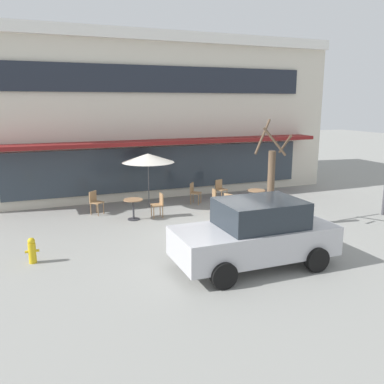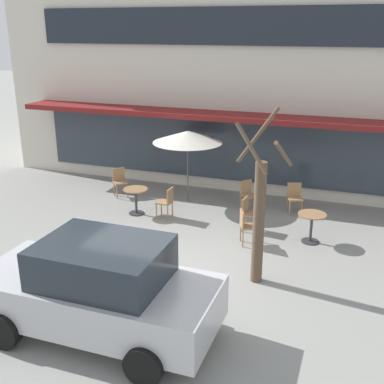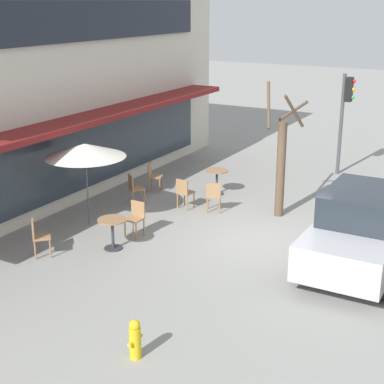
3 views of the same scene
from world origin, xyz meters
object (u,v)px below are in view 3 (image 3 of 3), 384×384
Objects in this scene: cafe_table_near_wall at (112,229)px; cafe_chair_3 at (184,191)px; cafe_chair_2 at (38,235)px; cafe_chair_0 at (214,194)px; patio_umbrella_green_folded at (85,150)px; cafe_chair_5 at (153,175)px; parked_sedan at (361,229)px; fire_hydrant at (135,339)px; cafe_chair_1 at (136,216)px; cafe_table_streetside at (217,178)px; cafe_chair_4 at (134,187)px; street_tree at (281,162)px; traffic_light_pole at (345,108)px.

cafe_table_near_wall is 0.85× the size of cafe_chair_3.
cafe_chair_0 is at bearing -25.10° from cafe_chair_2.
patio_umbrella_green_folded reaches higher than cafe_chair_5.
parked_sedan is 5.92m from fire_hydrant.
patio_umbrella_green_folded is at bearing 7.68° from cafe_chair_2.
patio_umbrella_green_folded is 2.16m from cafe_chair_1.
cafe_table_near_wall is 4.62m from fire_hydrant.
cafe_chair_0 is at bearing -107.80° from cafe_chair_5.
cafe_chair_2 is 4.86m from fire_hydrant.
cafe_table_streetside is 5.95m from parked_sedan.
fire_hydrant is (-6.42, -4.43, -0.17)m from cafe_chair_4.
cafe_chair_3 is at bearing -16.25° from cafe_chair_2.
parked_sedan is at bearing -104.42° from cafe_chair_3.
cafe_chair_1 is at bearing -91.97° from patio_umbrella_green_folded.
cafe_table_streetside is 0.35× the size of patio_umbrella_green_folded.
cafe_table_near_wall is at bearing -123.44° from patio_umbrella_green_folded.
street_tree is at bearing 3.10° from fire_hydrant.
cafe_chair_4 is (-2.02, 1.65, 0.01)m from cafe_table_streetside.
cafe_chair_1 is 3.68m from cafe_chair_5.
patio_umbrella_green_folded is 9.16m from traffic_light_pole.
patio_umbrella_green_folded is at bearing 45.50° from fire_hydrant.
traffic_light_pole reaches higher than cafe_chair_4.
patio_umbrella_green_folded is at bearing 134.66° from cafe_chair_0.
cafe_chair_1 is 0.24× the size of street_tree.
cafe_chair_1 is (-2.49, 0.91, 0.00)m from cafe_chair_0.
cafe_chair_4 is at bearing 81.58° from parked_sedan.
parked_sedan is 1.15× the size of street_tree.
cafe_table_near_wall is 0.22× the size of traffic_light_pole.
fire_hydrant is (-2.30, -4.28, -0.17)m from cafe_chair_2.
cafe_chair_5 is at bearing 3.81° from cafe_chair_2.
street_tree is at bearing -53.40° from patio_umbrella_green_folded.
cafe_chair_0 is at bearing -77.55° from cafe_chair_4.
cafe_chair_0 is at bearing -14.99° from cafe_table_near_wall.
cafe_table_streetside is at bearing 59.38° from parked_sedan.
cafe_table_near_wall is at bearing -159.36° from cafe_chair_5.
cafe_chair_3 is 2.87m from street_tree.
fire_hydrant is (-6.78, -2.97, -0.17)m from cafe_chair_3.
cafe_chair_4 is (4.12, 0.15, 0.00)m from cafe_chair_2.
cafe_chair_0 is 2.37m from cafe_chair_4.
street_tree is (4.11, -2.62, 1.02)m from cafe_table_near_wall.
cafe_chair_2 reaches higher than cafe_table_streetside.
street_tree is (1.17, -4.02, 1.01)m from cafe_chair_4.
traffic_light_pole is (5.53, -2.05, 1.77)m from cafe_chair_0.
cafe_table_streetside is at bearing -6.82° from cafe_chair_3.
cafe_chair_2 is (-2.14, 1.26, 0.00)m from cafe_chair_1.
street_tree is 5.17× the size of fire_hydrant.
parked_sedan is (-3.02, -5.11, 0.36)m from cafe_table_streetside.
cafe_chair_4 reaches higher than cafe_table_streetside.
street_tree reaches higher than fire_hydrant.
cafe_chair_1 reaches higher than cafe_table_streetside.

